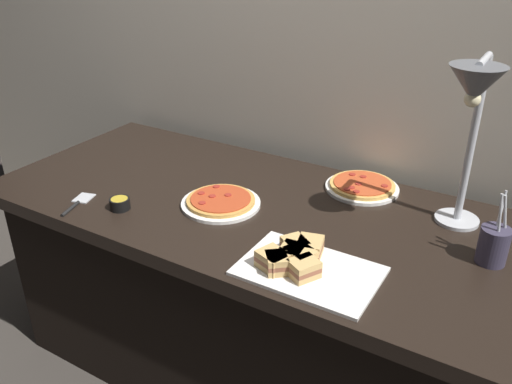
% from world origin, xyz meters
% --- Properties ---
extents(ground_plane, '(8.00, 8.00, 0.00)m').
position_xyz_m(ground_plane, '(0.00, 0.00, 0.00)').
color(ground_plane, '#38332D').
extents(back_wall, '(4.40, 0.04, 2.40)m').
position_xyz_m(back_wall, '(0.00, 0.50, 1.20)').
color(back_wall, beige).
rests_on(back_wall, ground_plane).
extents(buffet_table, '(1.90, 0.84, 0.76)m').
position_xyz_m(buffet_table, '(0.00, 0.00, 0.39)').
color(buffet_table, black).
rests_on(buffet_table, ground_plane).
extents(heat_lamp, '(0.15, 0.29, 0.55)m').
position_xyz_m(heat_lamp, '(0.63, 0.12, 1.19)').
color(heat_lamp, '#B7BABF').
rests_on(heat_lamp, buffet_table).
extents(pizza_plate_front, '(0.27, 0.27, 0.03)m').
position_xyz_m(pizza_plate_front, '(0.28, 0.30, 0.77)').
color(pizza_plate_front, white).
rests_on(pizza_plate_front, buffet_table).
extents(pizza_plate_center, '(0.27, 0.27, 0.03)m').
position_xyz_m(pizza_plate_center, '(-0.09, -0.06, 0.77)').
color(pizza_plate_center, white).
rests_on(pizza_plate_center, buffet_table).
extents(sandwich_platter, '(0.38, 0.25, 0.06)m').
position_xyz_m(sandwich_platter, '(0.31, -0.26, 0.78)').
color(sandwich_platter, white).
rests_on(sandwich_platter, buffet_table).
extents(sauce_cup_near, '(0.07, 0.07, 0.04)m').
position_xyz_m(sauce_cup_near, '(-0.37, -0.26, 0.78)').
color(sauce_cup_near, black).
rests_on(sauce_cup_near, buffet_table).
extents(utensil_holder, '(0.08, 0.08, 0.22)m').
position_xyz_m(utensil_holder, '(0.76, 0.05, 0.82)').
color(utensil_holder, '#383347').
rests_on(utensil_holder, buffet_table).
extents(serving_spatula, '(0.08, 0.17, 0.01)m').
position_xyz_m(serving_spatula, '(-0.52, -0.31, 0.76)').
color(serving_spatula, '#B7BABF').
rests_on(serving_spatula, buffet_table).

